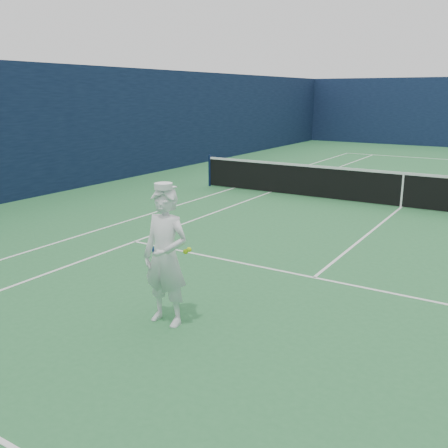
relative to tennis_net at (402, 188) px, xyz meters
The scene contains 5 objects.
ground 0.55m from the tennis_net, ahead, with size 80.00×80.00×0.00m, color #2A6F3B.
court_markings 0.55m from the tennis_net, ahead, with size 11.03×23.83×0.01m.
windscreen_fence 1.45m from the tennis_net, ahead, with size 20.12×36.12×4.00m.
tennis_net is the anchor object (origin of this frame).
tennis_player 9.18m from the tennis_net, 96.84° to the right, with size 0.78×0.48×1.98m.
Camera 1 is at (2.97, -14.14, 3.12)m, focal length 40.00 mm.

